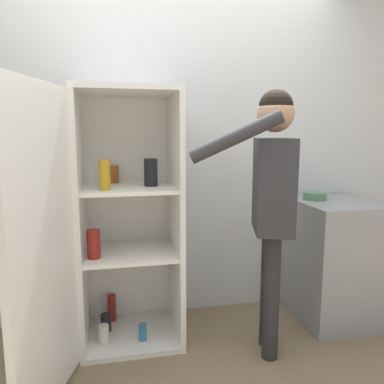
% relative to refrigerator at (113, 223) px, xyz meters
% --- Properties ---
extents(wall_back, '(7.00, 0.06, 2.55)m').
position_rel_refrigerator_xyz_m(wall_back, '(0.43, 0.44, 0.44)').
color(wall_back, silver).
rests_on(wall_back, ground_plane).
extents(refrigerator, '(0.89, 1.21, 1.68)m').
position_rel_refrigerator_xyz_m(refrigerator, '(0.00, 0.00, 0.00)').
color(refrigerator, white).
rests_on(refrigerator, ground_plane).
extents(person, '(0.71, 0.50, 1.65)m').
position_rel_refrigerator_xyz_m(person, '(0.95, -0.27, 0.23)').
color(person, '#262628').
rests_on(person, ground_plane).
extents(counter, '(0.62, 0.65, 0.90)m').
position_rel_refrigerator_xyz_m(counter, '(1.65, 0.06, -0.38)').
color(counter, gray).
rests_on(counter, ground_plane).
extents(bowl, '(0.18, 0.18, 0.06)m').
position_rel_refrigerator_xyz_m(bowl, '(1.50, 0.17, 0.10)').
color(bowl, '#517F5B').
rests_on(bowl, counter).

